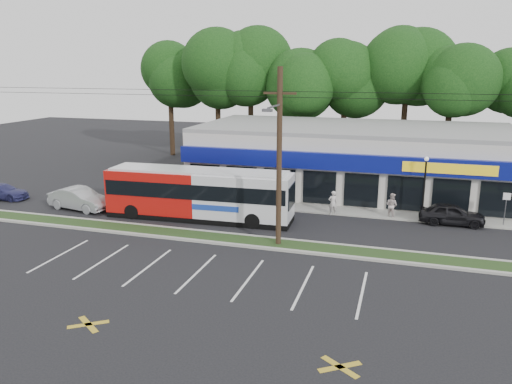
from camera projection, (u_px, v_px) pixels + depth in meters
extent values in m
plane|color=black|center=(223.00, 246.00, 28.60)|extent=(120.00, 120.00, 0.00)
cube|color=#263B18|center=(229.00, 239.00, 29.51)|extent=(40.00, 1.60, 0.12)
cube|color=#9E9E93|center=(224.00, 244.00, 28.72)|extent=(40.00, 0.25, 0.14)
cube|color=#9E9E93|center=(234.00, 234.00, 30.30)|extent=(40.00, 0.25, 0.14)
cube|color=#9E9E93|center=(333.00, 210.00, 35.53)|extent=(32.00, 2.20, 0.10)
cube|color=#BBB7AD|center=(353.00, 159.00, 41.28)|extent=(25.00, 12.00, 5.00)
cube|color=navy|center=(344.00, 162.00, 35.26)|extent=(25.00, 0.50, 1.20)
cube|color=black|center=(343.00, 189.00, 35.93)|extent=(24.00, 0.12, 2.40)
cube|color=yellow|center=(449.00, 169.00, 33.05)|extent=(6.00, 0.06, 0.70)
cube|color=gray|center=(354.00, 127.00, 40.64)|extent=(25.00, 12.00, 0.30)
cylinder|color=black|center=(279.00, 160.00, 27.46)|extent=(0.30, 0.30, 10.00)
cube|color=black|center=(280.00, 93.00, 26.57)|extent=(1.80, 0.12, 0.12)
cylinder|color=#59595E|center=(274.00, 106.00, 25.61)|extent=(0.10, 2.40, 0.10)
cube|color=#59595E|center=(267.00, 110.00, 24.43)|extent=(0.50, 0.25, 0.15)
cylinder|color=black|center=(227.00, 91.00, 27.39)|extent=(50.00, 0.02, 0.02)
cylinder|color=black|center=(227.00, 96.00, 27.47)|extent=(50.00, 0.02, 0.02)
cylinder|color=black|center=(424.00, 190.00, 33.18)|extent=(0.12, 0.12, 4.00)
sphere|color=silver|center=(427.00, 159.00, 32.67)|extent=(0.30, 0.30, 0.30)
cylinder|color=#59595E|center=(505.00, 210.00, 31.81)|extent=(0.06, 0.06, 2.20)
cube|color=white|center=(507.00, 196.00, 31.54)|extent=(0.45, 0.04, 0.45)
cylinder|color=black|center=(171.00, 131.00, 56.52)|extent=(0.56, 0.56, 5.72)
sphere|color=black|center=(169.00, 81.00, 55.15)|extent=(6.76, 6.76, 6.76)
cylinder|color=black|center=(212.00, 133.00, 55.11)|extent=(0.56, 0.56, 5.72)
sphere|color=black|center=(211.00, 81.00, 53.74)|extent=(6.76, 6.76, 6.76)
cylinder|color=black|center=(255.00, 134.00, 53.71)|extent=(0.56, 0.56, 5.72)
sphere|color=black|center=(255.00, 81.00, 52.34)|extent=(6.76, 6.76, 6.76)
cylinder|color=black|center=(301.00, 136.00, 52.30)|extent=(0.56, 0.56, 5.72)
sphere|color=black|center=(302.00, 82.00, 50.93)|extent=(6.76, 6.76, 6.76)
cylinder|color=black|center=(349.00, 138.00, 50.90)|extent=(0.56, 0.56, 5.72)
sphere|color=black|center=(351.00, 82.00, 49.53)|extent=(6.76, 6.76, 6.76)
cylinder|color=black|center=(399.00, 140.00, 49.49)|extent=(0.56, 0.56, 5.72)
sphere|color=black|center=(404.00, 83.00, 48.12)|extent=(6.76, 6.76, 6.76)
cylinder|color=black|center=(453.00, 142.00, 48.09)|extent=(0.56, 0.56, 5.72)
sphere|color=black|center=(459.00, 83.00, 46.72)|extent=(6.76, 6.76, 6.76)
cylinder|color=black|center=(510.00, 145.00, 46.68)|extent=(0.56, 0.56, 5.72)
cube|color=#B0110D|center=(156.00, 190.00, 34.03)|extent=(6.37, 2.89, 2.87)
cube|color=silver|center=(244.00, 196.00, 32.53)|extent=(6.37, 2.89, 2.87)
cube|color=black|center=(200.00, 216.00, 33.67)|extent=(12.63, 3.11, 0.37)
cube|color=black|center=(199.00, 188.00, 33.20)|extent=(12.38, 3.21, 0.99)
cube|color=black|center=(292.00, 196.00, 31.73)|extent=(0.16, 2.22, 1.46)
cube|color=#193899|center=(215.00, 208.00, 31.81)|extent=(3.13, 0.17, 0.37)
cube|color=silver|center=(198.00, 171.00, 32.92)|extent=(11.99, 2.88, 0.19)
cylinder|color=black|center=(132.00, 212.00, 33.53)|extent=(1.01, 0.34, 1.00)
cylinder|color=black|center=(148.00, 203.00, 35.76)|extent=(1.01, 0.34, 1.00)
cylinder|color=black|center=(253.00, 221.00, 31.53)|extent=(1.01, 0.34, 1.00)
cylinder|color=black|center=(261.00, 211.00, 33.75)|extent=(1.01, 0.34, 1.00)
imported|color=black|center=(452.00, 214.00, 32.33)|extent=(4.10, 1.69, 1.39)
imported|color=#969A9D|center=(80.00, 199.00, 35.67)|extent=(4.97, 2.41, 1.57)
imported|color=navy|center=(2.00, 192.00, 38.53)|extent=(4.22, 2.00, 1.19)
imported|color=beige|center=(333.00, 203.00, 34.33)|extent=(0.74, 0.62, 1.71)
imported|color=beige|center=(392.00, 205.00, 33.75)|extent=(1.04, 0.98, 1.71)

